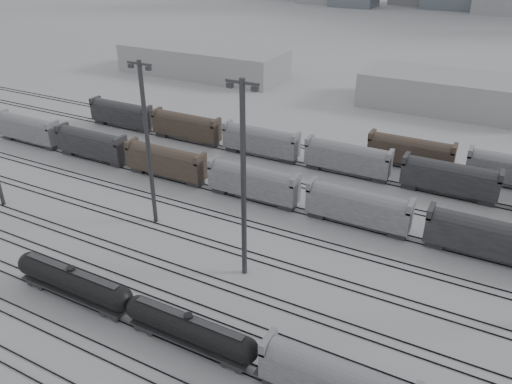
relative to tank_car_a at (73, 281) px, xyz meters
The scene contains 11 objects.
ground 15.83m from the tank_car_a, ahead, with size 900.00×900.00×0.00m, color silver.
tracks 22.83m from the tank_car_a, 46.58° to the left, with size 220.00×71.50×0.16m.
tank_car_a is the anchor object (origin of this frame).
tank_car_b 15.98m from the tank_car_a, ahead, with size 15.65×2.61×3.87m.
hopper_car_a 31.53m from the tank_car_a, ahead, with size 13.95×2.77×4.99m.
light_mast_b 21.08m from the tank_car_a, 98.73° to the left, with size 3.77×0.60×23.57m.
light_mast_c 22.68m from the tank_car_a, 42.26° to the left, with size 3.93×0.63×24.53m.
bg_string_near 38.97m from the tank_car_a, 52.70° to the left, with size 151.00×3.00×5.60m.
bg_string_mid 57.78m from the tank_car_a, 54.43° to the left, with size 151.00×3.00×5.60m.
warehouse_left 103.96m from the tank_car_a, 115.28° to the left, with size 50.00×18.00×8.00m, color #9B9B9D.
warehouse_mid 97.44m from the tank_car_a, 74.76° to the left, with size 40.00×18.00×8.00m, color #9B9B9D.
Camera 1 is at (24.29, -29.60, 37.64)m, focal length 35.00 mm.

